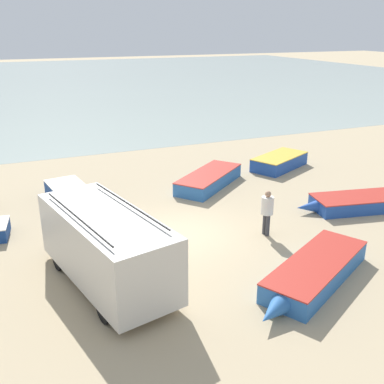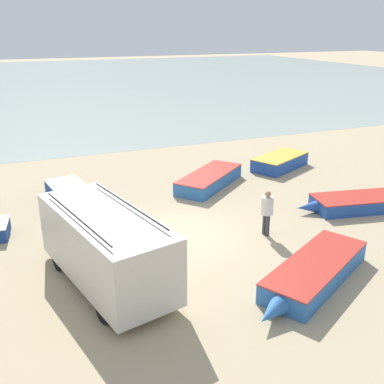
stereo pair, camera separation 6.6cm
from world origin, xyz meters
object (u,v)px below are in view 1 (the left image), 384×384
Objects in this scene: fishing_rowboat_4 at (281,161)px; fisherman_0 at (267,209)px; fishing_rowboat_1 at (73,196)px; fishing_rowboat_2 at (313,273)px; parked_van at (106,245)px; fishing_rowboat_3 at (211,178)px; fishing_rowboat_0 at (357,203)px.

fisherman_0 is (-5.10, -6.84, 0.66)m from fishing_rowboat_4.
fishing_rowboat_1 is 0.89× the size of fishing_rowboat_2.
fishing_rowboat_1 is at bearing -87.63° from fishing_rowboat_2.
parked_van is 6.09m from fisherman_0.
fishing_rowboat_2 is 1.12× the size of fishing_rowboat_3.
fishing_rowboat_1 is 1.11× the size of fishing_rowboat_4.
fishing_rowboat_1 is 8.37m from fisherman_0.
fishing_rowboat_0 is 0.94× the size of fishing_rowboat_2.
parked_van is 1.24× the size of fishing_rowboat_1.
fishing_rowboat_3 is at bearing -124.18° from fishing_rowboat_2.
fisherman_0 is (6.00, 1.03, -0.22)m from parked_van.
fishing_rowboat_3 is at bearing 167.02° from fishing_rowboat_4.
fisherman_0 is (5.94, -5.85, 0.71)m from fishing_rowboat_1.
fishing_rowboat_2 is (-5.18, -3.98, 0.03)m from fishing_rowboat_0.
fishing_rowboat_1 is (-10.70, 5.20, 0.01)m from fishing_rowboat_0.
fisherman_0 reaches higher than fishing_rowboat_4.
fishing_rowboat_1 is at bearing 158.68° from fishing_rowboat_4.
parked_van reaches higher than fishing_rowboat_4.
parked_van is 1.38× the size of fishing_rowboat_4.
fishing_rowboat_0 is at bearing -119.67° from fishing_rowboat_4.
fishing_rowboat_4 is at bearing 86.28° from fishing_rowboat_1.
fishing_rowboat_2 is at bearing -144.98° from fishing_rowboat_4.
parked_van is 6.94m from fishing_rowboat_1.
fishing_rowboat_4 is (4.65, 1.11, 0.02)m from fishing_rowboat_3.
fishing_rowboat_3 is (6.45, 6.75, -0.90)m from parked_van.
parked_van is 9.38m from fishing_rowboat_3.
parked_van reaches higher than fishing_rowboat_3.
parked_van reaches higher than fishing_rowboat_2.
fishing_rowboat_2 is 3.07× the size of fisherman_0.
parked_van reaches higher than fishing_rowboat_1.
fishing_rowboat_0 is 1.06× the size of fishing_rowboat_3.
fishing_rowboat_4 is at bearing -67.74° from parked_van.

